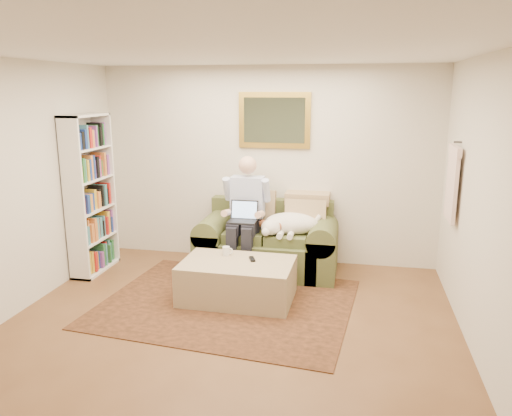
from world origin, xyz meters
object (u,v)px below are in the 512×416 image
(laptop, at_px, (243,216))
(coffee_mug, at_px, (226,251))
(ottoman, at_px, (237,281))
(sleeping_dog, at_px, (292,223))
(bookshelf, at_px, (90,195))
(seated_man, at_px, (245,217))
(sofa, at_px, (268,248))

(laptop, distance_m, coffee_mug, 0.62)
(ottoman, distance_m, coffee_mug, 0.38)
(laptop, distance_m, ottoman, 0.93)
(sleeping_dog, height_order, bookshelf, bookshelf)
(laptop, bearing_deg, sleeping_dog, 13.64)
(seated_man, bearing_deg, laptop, -90.00)
(coffee_mug, bearing_deg, sofa, 66.10)
(sofa, bearing_deg, coffee_mug, -113.90)
(coffee_mug, relative_size, bookshelf, 0.05)
(sleeping_dog, bearing_deg, laptop, -166.36)
(bookshelf, bearing_deg, seated_man, 7.65)
(sofa, relative_size, ottoman, 1.44)
(seated_man, xyz_separation_m, coffee_mug, (-0.08, -0.61, -0.25))
(sofa, xyz_separation_m, ottoman, (-0.16, -0.97, -0.08))
(sleeping_dog, height_order, ottoman, sleeping_dog)
(sleeping_dog, bearing_deg, bookshelf, -172.47)
(seated_man, bearing_deg, coffee_mug, -97.34)
(ottoman, bearing_deg, coffee_mug, 131.97)
(coffee_mug, xyz_separation_m, bookshelf, (-1.86, 0.35, 0.51))
(laptop, relative_size, sleeping_dog, 0.47)
(sleeping_dog, distance_m, ottoman, 1.10)
(sofa, xyz_separation_m, bookshelf, (-2.20, -0.42, 0.70))
(bookshelf, bearing_deg, laptop, 5.65)
(ottoman, distance_m, bookshelf, 2.25)
(laptop, height_order, coffee_mug, laptop)
(sofa, xyz_separation_m, laptop, (-0.26, -0.23, 0.47))
(coffee_mug, bearing_deg, seated_man, 82.66)
(seated_man, height_order, laptop, seated_man)
(ottoman, relative_size, bookshelf, 0.61)
(seated_man, relative_size, bookshelf, 0.74)
(seated_man, xyz_separation_m, bookshelf, (-1.93, -0.26, 0.26))
(sofa, xyz_separation_m, coffee_mug, (-0.34, -0.77, 0.19))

